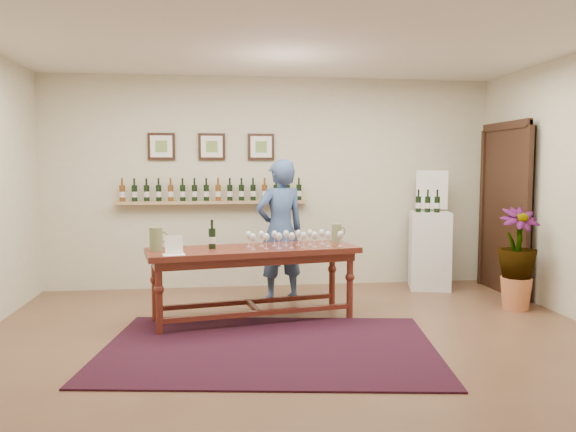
{
  "coord_description": "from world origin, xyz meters",
  "views": [
    {
      "loc": [
        -0.74,
        -5.02,
        1.61
      ],
      "look_at": [
        0.0,
        0.8,
        1.1
      ],
      "focal_mm": 35.0,
      "sensor_mm": 36.0,
      "label": 1
    }
  ],
  "objects": [
    {
      "name": "ground",
      "position": [
        0.0,
        0.0,
        0.0
      ],
      "size": [
        6.0,
        6.0,
        0.0
      ],
      "primitive_type": "plane",
      "color": "brown",
      "rests_on": "ground"
    },
    {
      "name": "room_shell",
      "position": [
        2.11,
        1.86,
        1.12
      ],
      "size": [
        6.0,
        6.0,
        6.0
      ],
      "color": "beige",
      "rests_on": "ground"
    },
    {
      "name": "rug",
      "position": [
        -0.29,
        -0.16,
        0.01
      ],
      "size": [
        3.19,
        2.36,
        0.02
      ],
      "primitive_type": "cube",
      "rotation": [
        0.0,
        0.0,
        -0.14
      ],
      "color": "#400B0B",
      "rests_on": "ground"
    },
    {
      "name": "tasting_table",
      "position": [
        -0.37,
        0.79,
        0.66
      ],
      "size": [
        2.27,
        1.08,
        0.77
      ],
      "rotation": [
        0.0,
        0.0,
        0.18
      ],
      "color": "#4C1F13",
      "rests_on": "ground"
    },
    {
      "name": "table_glasses",
      "position": [
        0.01,
        0.81,
        0.86
      ],
      "size": [
        1.26,
        0.43,
        0.17
      ],
      "primitive_type": null,
      "rotation": [
        0.0,
        0.0,
        0.12
      ],
      "color": "silver",
      "rests_on": "tasting_table"
    },
    {
      "name": "table_bottles",
      "position": [
        -0.8,
        0.79,
        0.91
      ],
      "size": [
        0.26,
        0.16,
        0.27
      ],
      "primitive_type": null,
      "rotation": [
        0.0,
        0.0,
        0.07
      ],
      "color": "black",
      "rests_on": "tasting_table"
    },
    {
      "name": "pitcher_left",
      "position": [
        -1.35,
        0.68,
        0.89
      ],
      "size": [
        0.19,
        0.19,
        0.24
      ],
      "primitive_type": null,
      "rotation": [
        0.0,
        0.0,
        0.26
      ],
      "color": "olive",
      "rests_on": "tasting_table"
    },
    {
      "name": "pitcher_right",
      "position": [
        0.6,
        1.14,
        0.87
      ],
      "size": [
        0.15,
        0.15,
        0.2
      ],
      "primitive_type": null,
      "rotation": [
        0.0,
        0.0,
        0.22
      ],
      "color": "olive",
      "rests_on": "tasting_table"
    },
    {
      "name": "menu_card",
      "position": [
        -1.15,
        0.41,
        0.87
      ],
      "size": [
        0.23,
        0.18,
        0.19
      ],
      "primitive_type": "cube",
      "rotation": [
        0.0,
        0.0,
        0.16
      ],
      "color": "white",
      "rests_on": "tasting_table"
    },
    {
      "name": "display_pedestal",
      "position": [
        2.06,
        2.07,
        0.51
      ],
      "size": [
        0.62,
        0.62,
        1.02
      ],
      "primitive_type": "cube",
      "rotation": [
        0.0,
        0.0,
        -0.26
      ],
      "color": "silver",
      "rests_on": "ground"
    },
    {
      "name": "pedestal_bottles",
      "position": [
        2.0,
        2.01,
        1.15
      ],
      "size": [
        0.28,
        0.14,
        0.27
      ],
      "primitive_type": null,
      "rotation": [
        0.0,
        0.0,
        -0.26
      ],
      "color": "black",
      "rests_on": "display_pedestal"
    },
    {
      "name": "info_sign",
      "position": [
        2.14,
        2.24,
        1.31
      ],
      "size": [
        0.41,
        0.13,
        0.57
      ],
      "primitive_type": "cube",
      "rotation": [
        0.0,
        0.0,
        -0.26
      ],
      "color": "white",
      "rests_on": "display_pedestal"
    },
    {
      "name": "potted_plant",
      "position": [
        2.61,
        0.86,
        0.58
      ],
      "size": [
        0.54,
        0.54,
        1.0
      ],
      "rotation": [
        0.0,
        0.0,
        -0.03
      ],
      "color": "#C26E40",
      "rests_on": "ground"
    },
    {
      "name": "person",
      "position": [
        0.01,
        1.65,
        0.85
      ],
      "size": [
        0.72,
        0.58,
        1.7
      ],
      "primitive_type": "imported",
      "rotation": [
        0.0,
        0.0,
        3.46
      ],
      "color": "#334B79",
      "rests_on": "ground"
    }
  ]
}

